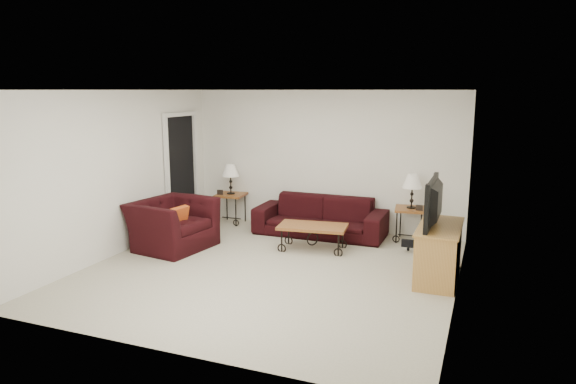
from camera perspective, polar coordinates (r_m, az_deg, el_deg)
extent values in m
plane|color=beige|center=(7.43, -1.98, -8.57)|extent=(5.00, 5.00, 0.00)
cube|color=white|center=(9.43, 3.99, 3.46)|extent=(5.00, 0.02, 2.50)
cube|color=white|center=(4.96, -13.58, -3.80)|extent=(5.00, 0.02, 2.50)
cube|color=white|center=(8.40, -17.92, 2.01)|extent=(0.02, 5.00, 2.50)
cube|color=white|center=(6.55, 18.48, -0.49)|extent=(0.02, 5.00, 2.50)
plane|color=white|center=(6.99, -2.12, 11.10)|extent=(5.00, 5.00, 0.00)
cube|color=black|center=(9.74, -11.60, 2.14)|extent=(0.08, 0.94, 2.04)
imported|color=black|center=(9.12, 3.53, -2.68)|extent=(2.26, 0.89, 0.66)
cube|color=#956025|center=(9.98, -6.22, -1.79)|extent=(0.57, 0.57, 0.57)
cube|color=#956025|center=(8.98, 13.24, -3.49)|extent=(0.58, 0.58, 0.57)
cube|color=black|center=(9.86, -7.44, -0.03)|extent=(0.11, 0.05, 0.09)
cube|color=black|center=(8.74, 14.17, -1.69)|extent=(0.11, 0.02, 0.09)
cube|color=#956025|center=(8.30, 2.70, -4.99)|extent=(1.13, 0.70, 0.40)
imported|color=black|center=(8.54, -12.50, -3.47)|extent=(1.22, 1.34, 0.78)
cube|color=#DD5B1C|center=(8.39, -11.87, -2.79)|extent=(0.15, 0.36, 0.35)
cube|color=#BD8D46|center=(7.30, 16.16, -6.35)|extent=(0.51, 1.22, 0.73)
imported|color=black|center=(7.13, 16.29, -1.09)|extent=(0.14, 1.10, 0.63)
ellipsoid|color=black|center=(8.44, 13.05, -5.09)|extent=(0.31, 0.25, 0.37)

